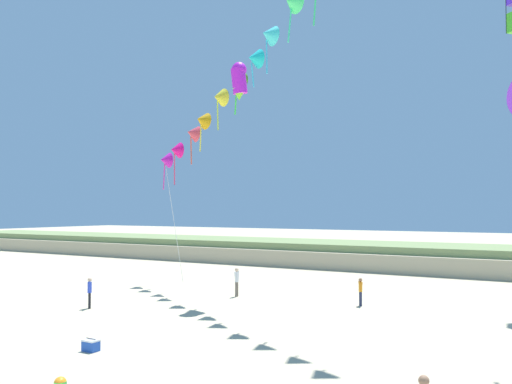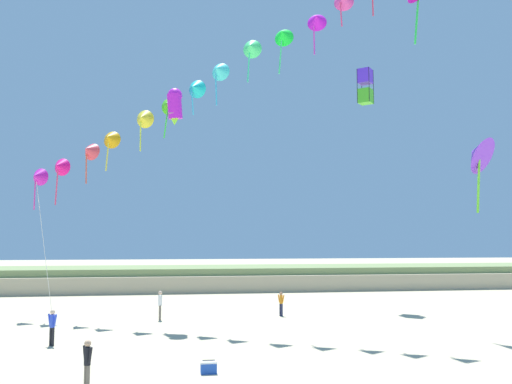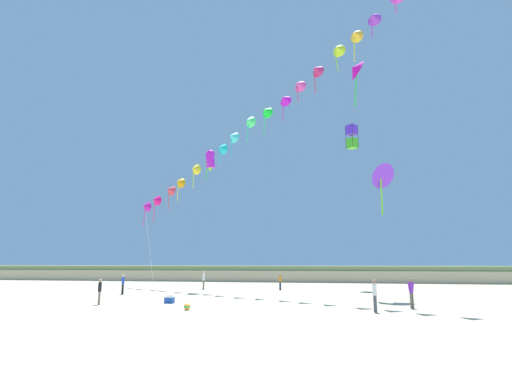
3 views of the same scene
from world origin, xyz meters
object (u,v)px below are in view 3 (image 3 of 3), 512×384
Objects in this scene: person_far_left at (375,293)px; beach_cooler at (169,300)px; person_far_center at (123,283)px; large_kite_high_solo at (352,137)px; beach_ball at (187,307)px; person_near_right at (204,279)px; person_mid_center at (100,290)px; large_kite_low_lead at (380,175)px; person_near_left at (411,291)px; large_kite_mid_trail at (355,69)px; large_kite_outer_drift at (210,160)px; person_far_right at (280,281)px.

beach_cooler is at bearing 168.88° from person_far_left.
person_far_left is 20.82m from person_far_center.
beach_ball is at bearing -115.26° from large_kite_high_solo.
beach_ball is at bearing -74.83° from person_near_right.
large_kite_low_lead is (18.00, 7.57, 8.19)m from person_mid_center.
beach_ball is at bearing -165.15° from person_near_left.
large_kite_low_lead is 11.42m from large_kite_mid_trail.
large_kite_outer_drift is at bearing 79.53° from person_mid_center.
person_far_right is 0.33× the size of large_kite_mid_trail.
person_far_right is at bearing 13.20° from large_kite_outer_drift.
large_kite_low_lead is at bearing -22.40° from large_kite_outer_drift.
large_kite_low_lead is (20.68, -0.10, 8.17)m from person_far_center.
large_kite_outer_drift reaches higher than person_far_center.
large_kite_high_solo reaches higher than person_near_right.
person_far_left is at bearing -47.07° from person_near_right.
large_kite_outer_drift is (0.70, -0.87, 11.67)m from person_near_right.
large_kite_high_solo is at bearing 64.74° from beach_ball.
person_near_left is 23.39m from large_kite_outer_drift.
large_kite_mid_trail is (14.91, -3.32, 18.78)m from person_near_right.
person_far_left is (16.35, -0.76, 0.07)m from person_mid_center.
large_kite_outer_drift reaches higher than person_near_left.
large_kite_high_solo reaches higher than person_far_right.
large_kite_low_lead is at bearing -72.72° from large_kite_mid_trail.
person_near_right is 2.94× the size of beach_cooler.
large_kite_outer_drift is (2.57, 13.93, 11.75)m from person_mid_center.
person_near_left is at bearing -56.30° from person_far_right.
person_far_center is at bearing 137.70° from beach_cooler.
beach_cooler is (-5.36, -13.82, -0.65)m from person_far_right.
person_far_left is at bearing -66.45° from person_far_right.
large_kite_mid_trail is 7.75× the size of beach_cooler.
large_kite_outer_drift is at bearing 170.20° from large_kite_mid_trail.
person_far_left is at bearing -134.40° from person_near_left.
person_far_center is 4.42× the size of beach_ball.
large_kite_low_lead reaches higher than person_mid_center.
large_kite_high_solo is at bearing 88.87° from person_far_left.
beach_cooler is 1.59× the size of beach_ball.
large_kite_outer_drift is (-15.42, 6.36, 3.56)m from large_kite_low_lead.
person_far_right is at bearing 5.41° from person_near_right.
large_kite_outer_drift is at bearing 96.20° from beach_cooler.
person_far_center is 0.39× the size of large_kite_low_lead.
large_kite_high_solo is (19.45, 12.66, 15.32)m from person_far_center.
person_near_left is 21.34m from large_kite_mid_trail.
person_far_left reaches higher than person_mid_center.
person_mid_center reaches higher than beach_cooler.
large_kite_high_solo is at bearing 55.42° from beach_cooler.
person_far_right is 0.67× the size of large_kite_outer_drift.
person_far_center is at bearing -122.61° from person_near_right.
beach_ball is (-12.23, -3.24, -0.79)m from person_near_left.
large_kite_low_lead is 17.36m from beach_ball.
large_kite_mid_trail is at bearing 11.05° from person_far_center.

